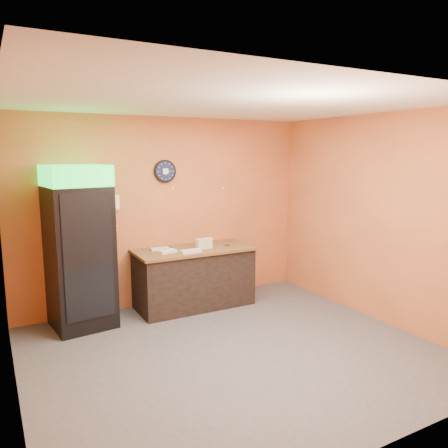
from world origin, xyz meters
TOP-DOWN VIEW (x-y plane):
  - floor at (0.00, 0.00)m, footprint 4.50×4.50m
  - back_wall at (0.00, 2.00)m, footprint 4.50×0.02m
  - left_wall at (-2.25, 0.00)m, footprint 0.02×4.00m
  - right_wall at (2.25, 0.00)m, footprint 0.02×4.00m
  - ceiling at (0.00, 0.00)m, footprint 4.50×4.00m
  - beverage_cooler at (-1.37, 1.60)m, footprint 0.82×0.83m
  - prep_counter at (0.26, 1.62)m, footprint 1.70×0.76m
  - wall_clock at (-0.03, 1.97)m, footprint 0.34×0.06m
  - wall_phone at (-0.79, 1.95)m, footprint 0.11×0.10m
  - butcher_paper at (0.26, 1.62)m, footprint 1.76×0.84m
  - sub_roll_stack at (0.37, 1.50)m, footprint 0.25×0.11m
  - wrapped_sandwich_left at (-0.19, 1.51)m, footprint 0.27×0.15m
  - wrapped_sandwich_mid at (0.09, 1.37)m, footprint 0.31×0.14m
  - wrapped_sandwich_right at (-0.23, 1.74)m, footprint 0.27×0.13m
  - kitchen_tool at (-0.02, 1.69)m, footprint 0.05×0.05m

SIDE VIEW (x-z plane):
  - floor at x=0.00m, z-range 0.00..0.00m
  - prep_counter at x=0.26m, z-range 0.00..0.85m
  - butcher_paper at x=0.26m, z-range 0.85..0.89m
  - wrapped_sandwich_left at x=-0.19m, z-range 0.89..0.92m
  - wrapped_sandwich_right at x=-0.23m, z-range 0.89..0.92m
  - wrapped_sandwich_mid at x=0.09m, z-range 0.89..0.93m
  - kitchen_tool at x=-0.02m, z-range 0.89..0.94m
  - sub_roll_stack at x=0.37m, z-range 0.89..1.04m
  - beverage_cooler at x=-1.37m, z-range -0.02..2.10m
  - back_wall at x=0.00m, z-range 0.00..2.80m
  - left_wall at x=-2.25m, z-range 0.00..2.80m
  - right_wall at x=2.25m, z-range 0.00..2.80m
  - wall_phone at x=-0.79m, z-range 1.49..1.69m
  - wall_clock at x=-0.03m, z-range 1.84..2.18m
  - ceiling at x=0.00m, z-range 2.79..2.81m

